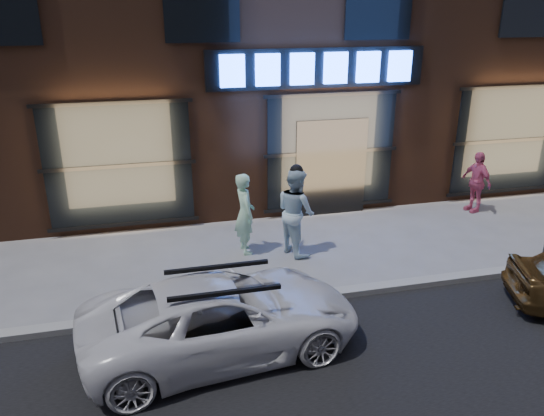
# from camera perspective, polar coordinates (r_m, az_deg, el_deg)

# --- Properties ---
(ground) EXTENTS (90.00, 90.00, 0.00)m
(ground) POSITION_cam_1_polar(r_m,az_deg,el_deg) (10.31, 13.46, -8.39)
(ground) COLOR slate
(ground) RESTS_ON ground
(curb) EXTENTS (60.00, 0.25, 0.12)m
(curb) POSITION_cam_1_polar(r_m,az_deg,el_deg) (10.29, 13.49, -8.10)
(curb) COLOR gray
(curb) RESTS_ON ground
(man_bowtie) EXTENTS (0.48, 0.67, 1.75)m
(man_bowtie) POSITION_cam_1_polar(r_m,az_deg,el_deg) (11.11, -2.95, -0.60)
(man_bowtie) COLOR #B6EFCB
(man_bowtie) RESTS_ON ground
(man_cap) EXTENTS (0.96, 1.09, 1.86)m
(man_cap) POSITION_cam_1_polar(r_m,az_deg,el_deg) (11.06, 2.57, -0.36)
(man_cap) COLOR silver
(man_cap) RESTS_ON ground
(passerby) EXTENTS (0.54, 0.97, 1.56)m
(passerby) POSITION_cam_1_polar(r_m,az_deg,el_deg) (14.34, 21.11, 2.65)
(passerby) COLOR #D85980
(passerby) RESTS_ON ground
(white_suv) EXTENTS (4.40, 2.42, 1.17)m
(white_suv) POSITION_cam_1_polar(r_m,az_deg,el_deg) (8.17, -5.37, -11.54)
(white_suv) COLOR silver
(white_suv) RESTS_ON ground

